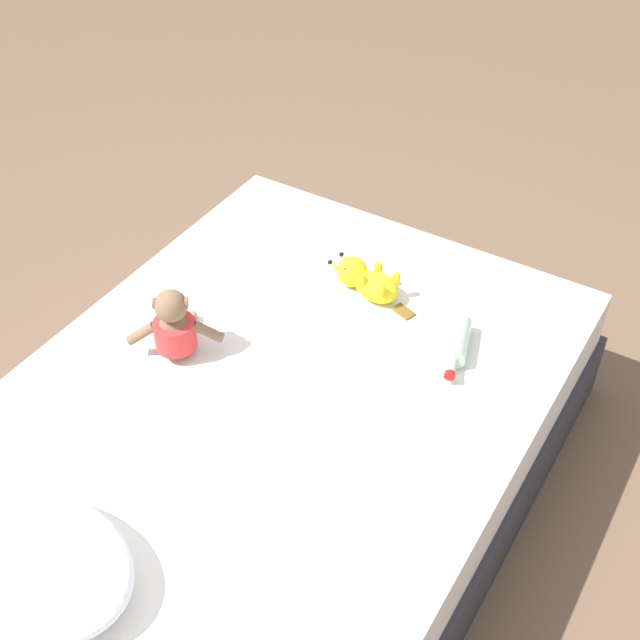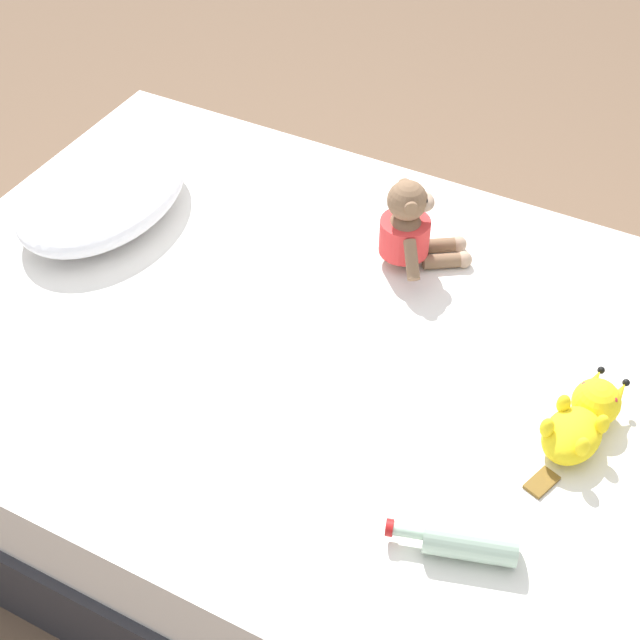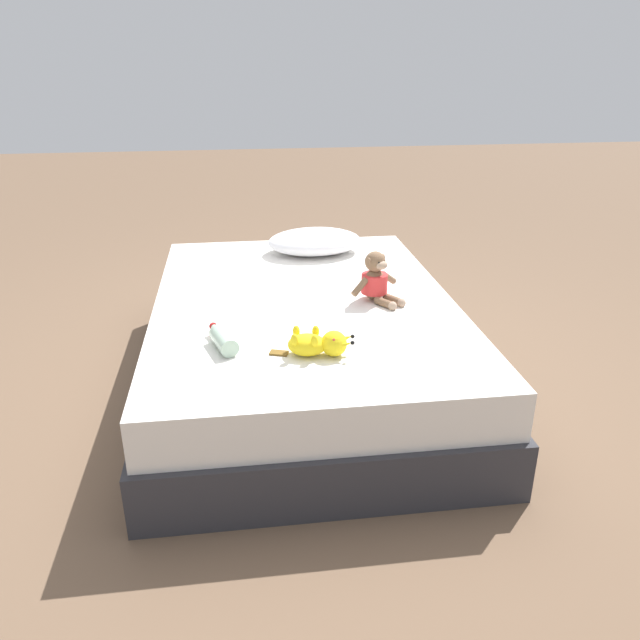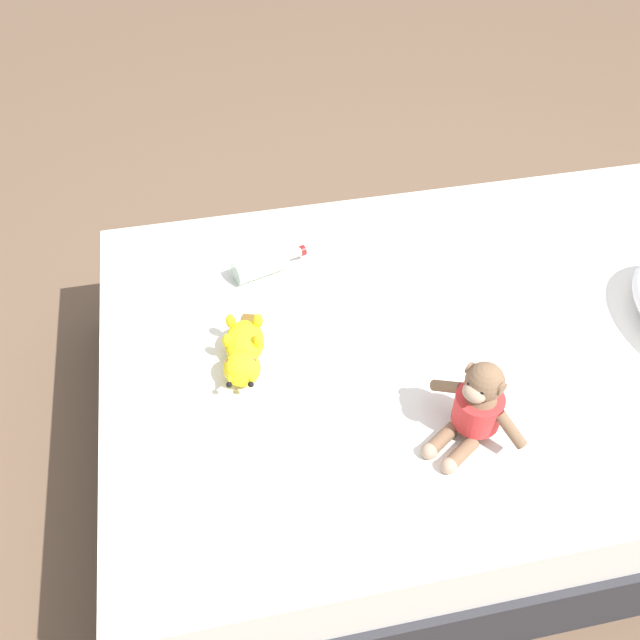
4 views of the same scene
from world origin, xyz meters
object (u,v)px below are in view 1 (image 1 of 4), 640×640
Objects in this scene: plush_yellow_creature at (366,280)px; glass_bottle at (456,342)px; bed at (261,460)px; plush_monkey at (175,327)px; pillow at (26,561)px.

glass_bottle is at bearing 163.64° from plush_yellow_creature.
plush_monkey reaches higher than bed.
plush_yellow_creature reaches higher than bed.
pillow is at bearing 78.64° from bed.
bed is 8.06× the size of plush_monkey.
pillow is at bearing 83.40° from plush_yellow_creature.
plush_yellow_creature is at bearing -96.60° from pillow.
plush_monkey is 0.82m from glass_bottle.
glass_bottle is at bearing -148.70° from plush_monkey.
plush_monkey is (0.19, -0.77, 0.03)m from pillow.
pillow is at bearing 103.78° from plush_monkey.
plush_monkey is 0.63m from plush_yellow_creature.
bed is at bearing 89.08° from plush_yellow_creature.
bed is at bearing 53.11° from glass_bottle.
glass_bottle is (-0.37, -0.50, 0.26)m from bed.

